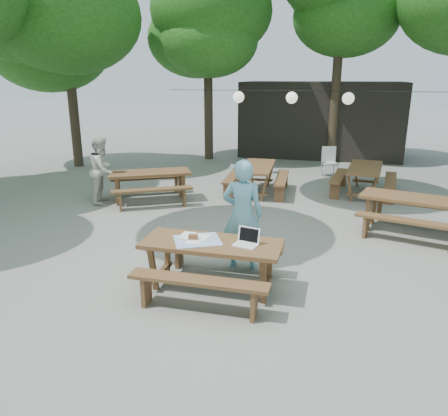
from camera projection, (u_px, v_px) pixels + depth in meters
name	position (u px, v px, depth m)	size (l,w,h in m)	color
ground	(261.00, 250.00, 7.89)	(80.00, 80.00, 0.00)	slate
pavilion	(321.00, 119.00, 17.08)	(6.00, 3.00, 2.80)	black
main_picnic_table	(212.00, 265.00, 6.34)	(2.00, 1.58, 0.75)	brown
picnic_table_nw	(150.00, 186.00, 10.88)	(2.43, 2.30, 0.75)	brown
picnic_table_ne	(413.00, 215.00, 8.61)	(2.26, 2.03, 0.75)	brown
picnic_table_far_w	(257.00, 179.00, 11.61)	(1.69, 2.04, 0.75)	brown
picnic_table_far_e	(364.00, 180.00, 11.47)	(1.79, 2.08, 0.75)	brown
woman	(243.00, 215.00, 6.96)	(0.66, 0.43, 1.80)	#73BAD2
second_person	(102.00, 170.00, 10.65)	(0.80, 0.62, 1.64)	silver
plastic_chair	(329.00, 168.00, 13.65)	(0.55, 0.55, 0.90)	silver
laptop	(247.00, 240.00, 6.12)	(0.38, 0.33, 0.24)	white
tabletop_clutter	(196.00, 239.00, 6.30)	(0.83, 0.78, 0.08)	#3B72CA
paper_lanterns	(292.00, 98.00, 12.79)	(9.00, 0.34, 0.38)	black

